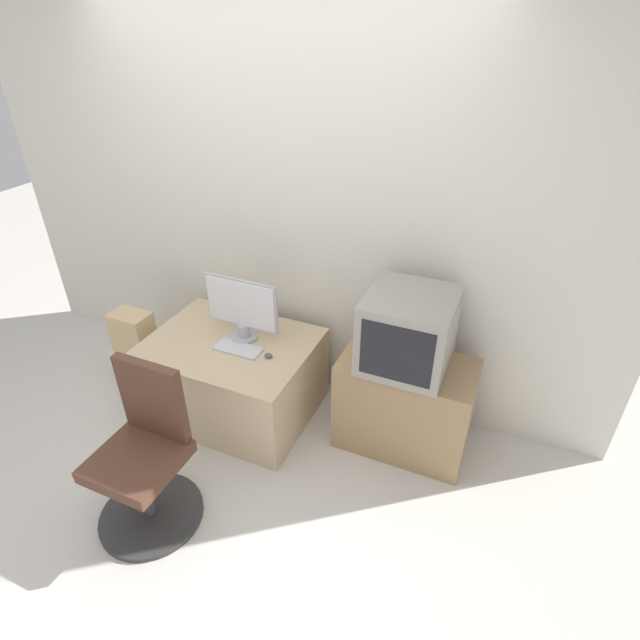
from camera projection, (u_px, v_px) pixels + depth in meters
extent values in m
plane|color=beige|center=(182.00, 503.00, 2.82)|extent=(12.00, 12.00, 0.00)
cube|color=silver|center=(280.00, 208.00, 3.16)|extent=(4.40, 0.05, 2.60)
cube|color=#CCB289|center=(233.00, 376.00, 3.35)|extent=(1.06, 0.81, 0.55)
cube|color=#A37F56|center=(404.00, 404.00, 3.06)|extent=(0.79, 0.45, 0.62)
cylinder|color=#B2B2B7|center=(244.00, 336.00, 3.25)|extent=(0.18, 0.18, 0.02)
cylinder|color=#B2B2B7|center=(244.00, 330.00, 3.22)|extent=(0.08, 0.08, 0.08)
cube|color=#B2B2B7|center=(242.00, 303.00, 3.12)|extent=(0.50, 0.01, 0.33)
cube|color=silver|center=(241.00, 304.00, 3.12)|extent=(0.47, 0.02, 0.31)
cube|color=silver|center=(238.00, 349.00, 3.13)|extent=(0.30, 0.13, 0.01)
ellipsoid|color=#4C4C51|center=(268.00, 356.00, 3.06)|extent=(0.05, 0.04, 0.03)
cube|color=gray|center=(408.00, 330.00, 2.79)|extent=(0.48, 0.50, 0.44)
cube|color=black|center=(396.00, 354.00, 2.60)|extent=(0.39, 0.01, 0.34)
cylinder|color=#333333|center=(152.00, 514.00, 2.74)|extent=(0.55, 0.55, 0.03)
cylinder|color=#4C4C51|center=(145.00, 490.00, 2.63)|extent=(0.05, 0.05, 0.37)
cube|color=#513323|center=(137.00, 461.00, 2.51)|extent=(0.42, 0.42, 0.07)
cube|color=#513323|center=(152.00, 399.00, 2.52)|extent=(0.38, 0.05, 0.45)
cube|color=beige|center=(141.00, 367.00, 3.65)|extent=(0.31, 0.25, 0.29)
cube|color=#D1B27F|center=(133.00, 333.00, 3.49)|extent=(0.27, 0.18, 0.31)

